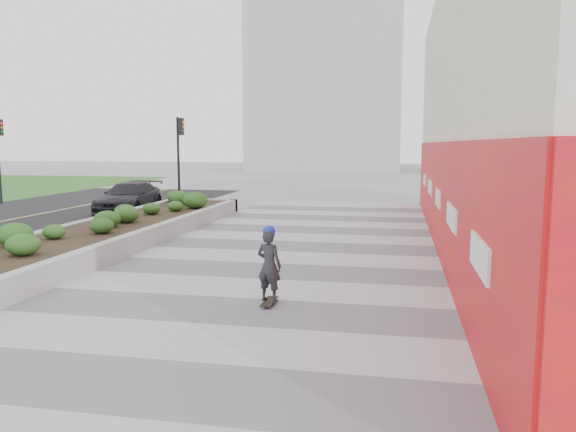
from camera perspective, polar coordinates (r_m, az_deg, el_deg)
name	(u,v)px	position (r m, az deg, el deg)	size (l,w,h in m)	color
ground	(194,346)	(8.55, -9.54, -12.92)	(160.00, 160.00, 0.00)	gray
walkway	(248,293)	(11.27, -4.11, -7.81)	(8.00, 36.00, 0.01)	#A8A8AD
building	(555,105)	(17.00, 25.49, 10.11)	(6.04, 24.08, 8.00)	beige
planter	(99,233)	(16.93, -18.69, -1.64)	(3.00, 18.00, 0.90)	#9E9EA0
traffic_signal_near	(180,148)	(26.96, -10.96, 6.80)	(0.33, 0.28, 4.20)	black
distant_bldg_north_l	(328,79)	(63.38, 4.05, 13.69)	(16.00, 12.00, 20.00)	#ADAAA3
distant_bldg_north_r	(513,62)	(69.16, 21.85, 14.33)	(14.00, 10.00, 24.00)	#ADAAA3
manhole_cover	(272,294)	(11.15, -1.60, -7.97)	(0.44, 0.44, 0.01)	#595654
skateboarder	(269,265)	(10.29, -1.93, -4.98)	(0.56, 0.72, 1.48)	beige
car_dark	(129,198)	(25.13, -15.85, 1.81)	(1.82, 4.49, 1.30)	black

